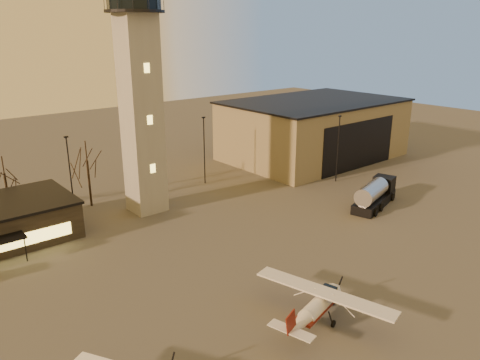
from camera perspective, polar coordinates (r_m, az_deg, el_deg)
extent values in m
plane|color=#494643|center=(40.69, 10.63, -15.60)|extent=(220.00, 220.00, 0.00)
cube|color=gray|center=(58.49, -11.90, 7.47)|extent=(4.00, 4.00, 24.00)
cylinder|color=black|center=(57.61, -12.71, 19.42)|extent=(6.80, 6.80, 0.30)
cube|color=#807254|center=(85.24, 8.93, 6.07)|extent=(30.00, 20.00, 10.00)
cube|color=black|center=(84.34, 9.10, 9.49)|extent=(30.60, 20.60, 0.30)
cube|color=black|center=(79.37, 14.31, 4.10)|extent=(18.00, 0.10, 8.00)
cube|color=black|center=(51.67, -26.91, -6.50)|extent=(4.00, 2.00, 0.20)
cylinder|color=black|center=(60.61, -19.94, 0.29)|extent=(0.16, 0.16, 10.00)
cube|color=black|center=(59.36, -20.45, 4.94)|extent=(0.50, 0.25, 0.18)
cylinder|color=black|center=(69.47, -4.37, 3.52)|extent=(0.16, 0.16, 10.00)
cube|color=black|center=(68.39, -4.47, 7.62)|extent=(0.50, 0.25, 0.18)
cylinder|color=black|center=(71.76, 11.83, 3.66)|extent=(0.16, 0.16, 10.00)
cube|color=black|center=(70.71, 12.10, 7.62)|extent=(0.50, 0.25, 0.18)
cylinder|color=black|center=(65.32, -26.48, -1.50)|extent=(0.28, 0.28, 5.25)
cylinder|color=black|center=(63.94, -17.89, -0.40)|extent=(0.28, 0.28, 6.16)
cylinder|color=black|center=(69.41, -11.64, 1.02)|extent=(0.28, 0.28, 4.97)
cylinder|color=silver|center=(39.09, 9.77, -14.72)|extent=(5.16, 2.60, 1.40)
cone|color=silver|center=(41.37, 11.62, -12.85)|extent=(1.27, 1.54, 1.34)
cone|color=silver|center=(36.25, 7.07, -17.16)|extent=(2.81, 1.80, 1.19)
cube|color=black|center=(39.67, 10.52, -13.41)|extent=(1.85, 1.50, 0.76)
cube|color=#63170E|center=(38.95, 9.62, -14.93)|extent=(6.01, 2.85, 0.24)
cube|color=silver|center=(39.06, 10.20, -13.31)|extent=(4.52, 11.91, 0.15)
cube|color=silver|center=(35.49, 6.28, -17.78)|extent=(1.83, 3.69, 0.09)
cube|color=#63170E|center=(34.98, 6.23, -16.86)|extent=(1.47, 0.46, 1.83)
cube|color=black|center=(64.08, 16.02, -2.52)|extent=(9.86, 5.12, 1.23)
cube|color=black|center=(66.83, 17.15, -0.41)|extent=(2.84, 3.07, 2.01)
cube|color=black|center=(67.45, 17.38, 0.03)|extent=(0.68, 2.07, 1.12)
cylinder|color=silver|center=(62.31, 15.75, -1.39)|extent=(6.65, 3.93, 2.34)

